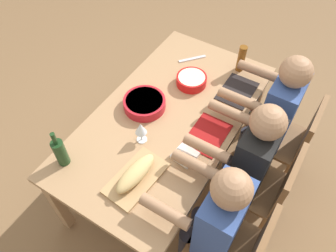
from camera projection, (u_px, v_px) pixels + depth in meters
ground_plane at (168, 170)px, 2.89m from camera, size 8.00×8.00×0.00m
dining_table at (168, 124)px, 2.38m from camera, size 1.75×0.94×0.74m
chair_near_center at (267, 187)px, 2.26m from camera, size 0.40×0.40×0.85m
diner_near_center at (248, 158)px, 2.15m from camera, size 0.41×0.53×1.20m
chair_near_left at (238, 247)px, 2.00m from camera, size 0.40×0.40×0.85m
diner_near_left at (215, 218)px, 1.89m from camera, size 0.41×0.53×1.20m
chair_near_right at (290, 139)px, 2.51m from camera, size 0.40×0.40×0.85m
diner_near_right at (274, 111)px, 2.40m from camera, size 0.41×0.53×1.20m
serving_bowl_pasta at (191, 80)px, 2.48m from camera, size 0.23×0.23×0.07m
serving_bowl_greens at (144, 103)px, 2.33m from camera, size 0.30×0.30×0.07m
cutting_board at (136, 178)px, 2.00m from camera, size 0.42×0.26×0.02m
bread_loaf at (135, 173)px, 1.95m from camera, size 0.33×0.14×0.09m
wine_bottle at (60, 152)px, 2.00m from camera, size 0.08×0.08×0.29m
beer_bottle at (241, 59)px, 2.53m from camera, size 0.06×0.06×0.22m
wine_glass at (141, 129)px, 2.10m from camera, size 0.08×0.08×0.17m
placemat_near_center at (208, 135)px, 2.21m from camera, size 0.32×0.23×0.01m
placemat_near_right at (237, 91)px, 2.46m from camera, size 0.32×0.23×0.01m
carving_knife at (192, 59)px, 2.69m from camera, size 0.19×0.17×0.01m
napkin_stack at (185, 155)px, 2.10m from camera, size 0.16×0.16×0.02m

